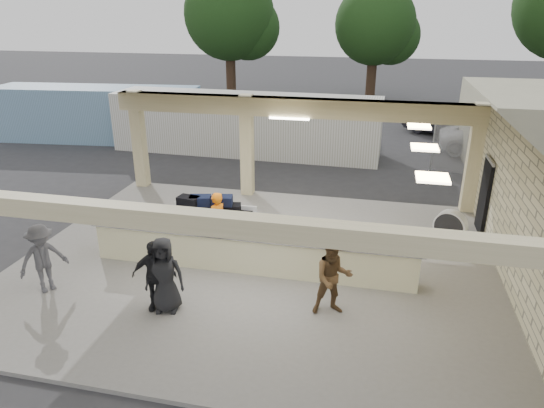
% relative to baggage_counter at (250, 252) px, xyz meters
% --- Properties ---
extents(ground, '(120.00, 120.00, 0.00)m').
position_rel_baggage_counter_xyz_m(ground, '(0.00, 0.50, -0.59)').
color(ground, '#2C2B2E').
rests_on(ground, ground).
extents(pavilion, '(12.01, 10.00, 3.55)m').
position_rel_baggage_counter_xyz_m(pavilion, '(0.21, 1.16, 0.76)').
color(pavilion, slate).
rests_on(pavilion, ground).
extents(baggage_counter, '(8.20, 0.58, 0.98)m').
position_rel_baggage_counter_xyz_m(baggage_counter, '(0.00, 0.00, 0.00)').
color(baggage_counter, beige).
rests_on(baggage_counter, pavilion).
extents(luggage_cart, '(2.47, 1.60, 1.41)m').
position_rel_baggage_counter_xyz_m(luggage_cart, '(-1.53, 1.17, 0.30)').
color(luggage_cart, white).
rests_on(luggage_cart, pavilion).
extents(drum_fan, '(0.92, 0.65, 0.98)m').
position_rel_baggage_counter_xyz_m(drum_fan, '(4.97, 2.62, 0.04)').
color(drum_fan, white).
rests_on(drum_fan, pavilion).
extents(baggage_handler, '(0.59, 0.69, 1.67)m').
position_rel_baggage_counter_xyz_m(baggage_handler, '(-1.12, 0.80, 0.35)').
color(baggage_handler, orange).
rests_on(baggage_handler, pavilion).
extents(passenger_a, '(0.89, 0.59, 1.69)m').
position_rel_baggage_counter_xyz_m(passenger_a, '(2.16, -1.37, 0.36)').
color(passenger_a, brown).
rests_on(passenger_a, pavilion).
extents(passenger_b, '(0.99, 0.56, 1.60)m').
position_rel_baggage_counter_xyz_m(passenger_b, '(-1.56, -2.03, 0.31)').
color(passenger_b, black).
rests_on(passenger_b, pavilion).
extents(passenger_c, '(0.91, 1.08, 1.64)m').
position_rel_baggage_counter_xyz_m(passenger_c, '(-4.33, -1.92, 0.33)').
color(passenger_c, '#4A4A4F').
rests_on(passenger_c, pavilion).
extents(passenger_d, '(0.87, 0.49, 1.69)m').
position_rel_baggage_counter_xyz_m(passenger_d, '(-1.31, -2.04, 0.36)').
color(passenger_d, black).
rests_on(passenger_d, pavilion).
extents(car_white_a, '(4.85, 2.64, 1.33)m').
position_rel_baggage_counter_xyz_m(car_white_a, '(7.98, 12.76, 0.08)').
color(car_white_a, white).
rests_on(car_white_a, ground).
extents(car_dark, '(4.77, 3.81, 1.54)m').
position_rel_baggage_counter_xyz_m(car_dark, '(6.42, 16.00, 0.18)').
color(car_dark, black).
rests_on(car_dark, ground).
extents(container_white, '(12.18, 2.78, 2.62)m').
position_rel_baggage_counter_xyz_m(container_white, '(-3.10, 10.72, 0.73)').
color(container_white, silver).
rests_on(container_white, ground).
extents(container_blue, '(10.26, 3.39, 2.62)m').
position_rel_baggage_counter_xyz_m(container_blue, '(-10.93, 11.37, 0.72)').
color(container_blue, '#779BBF').
rests_on(container_blue, ground).
extents(tree_left, '(6.60, 6.30, 9.00)m').
position_rel_baggage_counter_xyz_m(tree_left, '(-7.68, 24.66, 5.00)').
color(tree_left, '#382619').
rests_on(tree_left, ground).
extents(tree_mid, '(6.00, 5.60, 8.00)m').
position_rel_baggage_counter_xyz_m(tree_mid, '(2.32, 26.66, 4.38)').
color(tree_mid, '#382619').
rests_on(tree_mid, ground).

